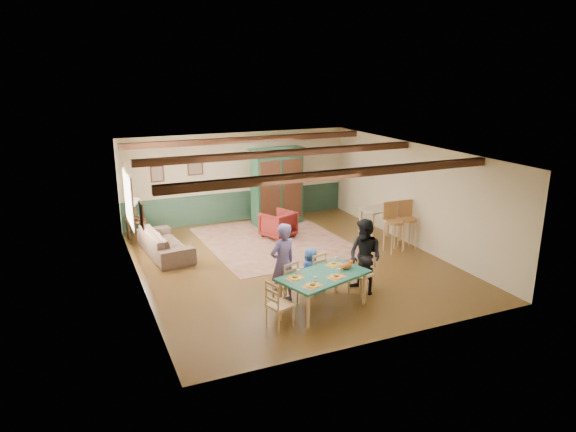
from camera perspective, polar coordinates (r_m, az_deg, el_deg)
name	(u,v)px	position (r m, az deg, el deg)	size (l,w,h in m)	color
floor	(291,263)	(12.47, 0.30, -5.20)	(8.00, 8.00, 0.00)	#482F14
wall_back	(238,177)	(15.69, -5.59, 4.32)	(7.00, 0.02, 2.70)	beige
wall_left	(138,226)	(11.16, -16.38, -1.12)	(0.02, 8.00, 2.70)	beige
wall_right	(413,195)	(13.78, 13.77, 2.29)	(0.02, 8.00, 2.70)	beige
ceiling	(291,152)	(11.76, 0.32, 7.15)	(7.00, 8.00, 0.02)	white
wainscot_back	(239,206)	(15.88, -5.48, 1.12)	(6.95, 0.03, 0.90)	#1E3728
ceiling_beam_front	(340,174)	(9.75, 5.79, 4.68)	(6.95, 0.16, 0.16)	black
ceiling_beam_mid	(284,153)	(12.14, -0.44, 7.00)	(6.95, 0.16, 0.16)	black
ceiling_beam_back	(248,140)	(14.54, -4.49, 8.46)	(6.95, 0.16, 0.16)	black
window_left	(128,199)	(12.74, -17.33, 1.84)	(0.06, 1.60, 1.30)	white
picture_left_wall	(142,215)	(10.48, -15.95, 0.10)	(0.04, 0.42, 0.52)	gray
picture_back_a	(195,166)	(15.24, -10.27, 5.51)	(0.45, 0.04, 0.55)	gray
picture_back_b	(157,174)	(15.06, -14.33, 4.57)	(0.38, 0.04, 0.48)	gray
dining_table	(323,292)	(10.06, 3.95, -8.42)	(1.72, 0.96, 0.72)	#1D5C4B
dining_chair_far_left	(285,282)	(10.24, -0.31, -7.33)	(0.40, 0.42, 0.91)	tan
dining_chair_far_right	(313,272)	(10.72, 2.82, -6.26)	(0.40, 0.42, 0.91)	tan
dining_chair_end_left	(280,304)	(9.34, -0.90, -9.73)	(0.40, 0.42, 0.91)	tan
dining_chair_end_right	(361,273)	(10.77, 8.14, -6.30)	(0.40, 0.42, 0.91)	tan
person_man	(283,263)	(10.16, -0.59, -5.28)	(0.60, 0.39, 1.65)	#61518B
person_woman	(365,257)	(10.71, 8.55, -4.51)	(0.77, 0.60, 1.58)	black
person_child	(311,270)	(10.76, 2.53, -6.01)	(0.47, 0.31, 0.96)	#2958A6
cat	(346,265)	(10.18, 6.49, -5.47)	(0.34, 0.13, 0.17)	#C86323
place_setting_near_left	(312,283)	(9.40, 2.74, -7.46)	(0.38, 0.29, 0.11)	#F9A221
place_setting_near_center	(336,274)	(9.81, 5.38, -6.49)	(0.38, 0.29, 0.11)	#F9A221
place_setting_far_left	(295,275)	(9.72, 0.78, -6.62)	(0.38, 0.29, 0.11)	#F9A221
place_setting_far_right	(334,262)	(10.40, 5.13, -5.13)	(0.38, 0.29, 0.11)	#F9A221
area_rug	(274,241)	(13.98, -1.59, -2.79)	(3.56, 4.23, 0.01)	tan
armoire	(277,187)	(15.28, -1.24, 3.28)	(1.62, 0.65, 2.29)	#153624
armchair	(278,224)	(14.21, -1.12, -0.93)	(0.79, 0.82, 0.74)	#450D0F
sofa	(165,243)	(13.23, -13.52, -2.92)	(2.19, 0.86, 0.64)	#44332A
end_table	(137,230)	(14.49, -16.48, -1.52)	(0.50, 0.50, 0.62)	black
table_lamp	(135,209)	(14.33, -16.67, 0.74)	(0.31, 0.31, 0.57)	beige
counter_table	(381,224)	(14.09, 10.25, -0.93)	(1.12, 0.65, 0.93)	#B4A98C
bar_stool_left	(394,228)	(13.27, 11.70, -1.29)	(0.45, 0.50, 1.28)	#A97541
bar_stool_right	(408,225)	(13.64, 13.16, -0.98)	(0.44, 0.49, 1.25)	#A97541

